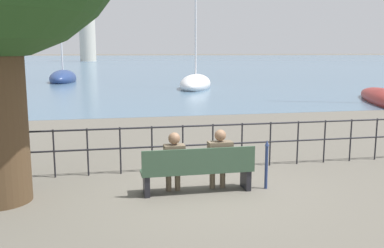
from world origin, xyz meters
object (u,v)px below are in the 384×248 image
at_px(park_bench, 198,170).
at_px(seated_person_right, 220,157).
at_px(seated_person_left, 174,159).
at_px(sailboat_5, 196,83).
at_px(harbor_lighthouse, 87,30).
at_px(closed_umbrella, 266,162).
at_px(sailboat_0, 63,78).

relative_size(park_bench, seated_person_right, 1.79).
relative_size(seated_person_left, sailboat_5, 0.10).
xyz_separation_m(seated_person_right, harbor_lighthouse, (-6.45, 119.03, 8.09)).
bearing_deg(seated_person_right, sailboat_5, 79.08).
xyz_separation_m(closed_umbrella, harbor_lighthouse, (-7.37, 119.13, 8.22)).
bearing_deg(seated_person_left, seated_person_right, -0.21).
xyz_separation_m(sailboat_0, sailboat_5, (10.29, -8.80, 0.02)).
bearing_deg(closed_umbrella, harbor_lighthouse, 93.54).
bearing_deg(park_bench, sailboat_0, 99.36).
xyz_separation_m(seated_person_right, sailboat_5, (4.52, 23.42, -0.32)).
bearing_deg(park_bench, seated_person_right, 10.08).
bearing_deg(harbor_lighthouse, sailboat_5, -83.46).
bearing_deg(seated_person_right, sailboat_0, 100.16).
xyz_separation_m(park_bench, harbor_lighthouse, (-6.00, 119.11, 8.32)).
height_order(sailboat_5, harbor_lighthouse, harbor_lighthouse).
bearing_deg(sailboat_0, harbor_lighthouse, 93.53).
xyz_separation_m(seated_person_right, closed_umbrella, (0.93, -0.11, -0.12)).
bearing_deg(seated_person_left, sailboat_5, 76.99).
distance_m(seated_person_right, closed_umbrella, 0.94).
bearing_deg(harbor_lighthouse, closed_umbrella, -86.46).
bearing_deg(seated_person_right, harbor_lighthouse, 93.10).
bearing_deg(seated_person_left, park_bench, -10.48).
distance_m(sailboat_5, harbor_lighthouse, 96.60).
bearing_deg(park_bench, seated_person_left, 169.52).
relative_size(seated_person_left, closed_umbrella, 1.21).
relative_size(park_bench, sailboat_0, 0.28).
distance_m(seated_person_right, sailboat_5, 23.85).
xyz_separation_m(seated_person_left, closed_umbrella, (1.82, -0.11, -0.11)).
bearing_deg(sailboat_0, seated_person_left, -78.30).
xyz_separation_m(park_bench, closed_umbrella, (1.37, -0.03, 0.10)).
relative_size(park_bench, harbor_lighthouse, 0.12).
bearing_deg(sailboat_0, sailboat_5, -37.45).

